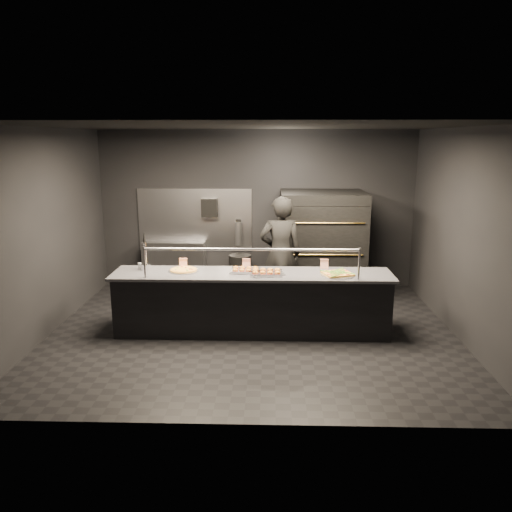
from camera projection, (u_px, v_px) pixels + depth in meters
The scene contains 15 objects.
room at pixel (250, 234), 7.21m from camera, with size 6.04×6.00×3.00m.
service_counter at pixel (252, 302), 7.40m from camera, with size 4.10×0.78×1.37m.
pizza_oven at pixel (321, 244), 9.10m from camera, with size 1.50×1.23×1.91m.
prep_shelf at pixel (175, 264), 9.71m from camera, with size 1.20×0.35×0.90m, color #99999E.
towel_dispenser at pixel (210, 208), 9.50m from camera, with size 0.30×0.20×0.35m, color black.
fire_extinguisher at pixel (239, 233), 9.61m from camera, with size 0.14×0.14×0.51m.
beer_tap at pixel (145, 259), 7.44m from camera, with size 0.15×0.21×0.57m.
round_pizza at pixel (184, 270), 7.40m from camera, with size 0.45×0.45×0.03m.
slider_tray_a at pixel (245, 270), 7.35m from camera, with size 0.47×0.37×0.07m.
slider_tray_b at pixel (267, 272), 7.22m from camera, with size 0.55×0.48×0.07m.
square_pizza at pixel (337, 274), 7.18m from camera, with size 0.49×0.49×0.05m.
condiment_jar at pixel (142, 266), 7.51m from camera, with size 0.14×0.06×0.09m.
tent_cards at pixel (251, 263), 7.56m from camera, with size 2.26×0.04×0.15m.
trash_bin at pixel (240, 273), 9.44m from camera, with size 0.42×0.42×0.70m, color black.
worker at pixel (280, 254), 8.30m from camera, with size 0.70×0.46×1.93m, color black.
Camera 1 is at (0.26, -7.04, 2.84)m, focal length 35.00 mm.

